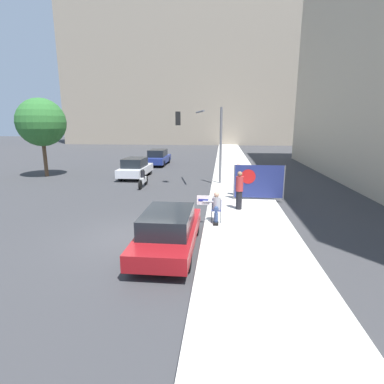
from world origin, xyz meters
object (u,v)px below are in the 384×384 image
(protest_banner, at_px, (259,182))
(car_on_road_midblock, at_px, (158,157))
(pedestrian_behind, at_px, (238,179))
(street_tree_near_curb, at_px, (41,122))
(traffic_light_pole, at_px, (204,132))
(jogger_on_sidewalk, at_px, (239,190))
(seated_protester, at_px, (216,206))
(motorcycle_on_road, at_px, (143,179))
(car_on_road_nearest, at_px, (135,168))
(parked_car_curbside, at_px, (169,230))

(protest_banner, height_order, car_on_road_midblock, protest_banner)
(car_on_road_midblock, bearing_deg, pedestrian_behind, -60.64)
(street_tree_near_curb, bearing_deg, pedestrian_behind, -20.90)
(pedestrian_behind, distance_m, street_tree_near_curb, 15.83)
(traffic_light_pole, distance_m, street_tree_near_curb, 12.63)
(pedestrian_behind, relative_size, car_on_road_midblock, 0.38)
(jogger_on_sidewalk, bearing_deg, pedestrian_behind, -129.85)
(traffic_light_pole, height_order, street_tree_near_curb, street_tree_near_curb)
(seated_protester, bearing_deg, motorcycle_on_road, 112.99)
(pedestrian_behind, relative_size, protest_banner, 0.68)
(jogger_on_sidewalk, xyz_separation_m, pedestrian_behind, (0.07, 2.70, -0.00))
(seated_protester, relative_size, pedestrian_behind, 0.70)
(seated_protester, height_order, car_on_road_nearest, car_on_road_nearest)
(motorcycle_on_road, bearing_deg, car_on_road_nearest, 113.60)
(car_on_road_nearest, distance_m, street_tree_near_curb, 7.83)
(jogger_on_sidewalk, xyz_separation_m, parked_car_curbside, (-2.50, -4.57, -0.37))
(jogger_on_sidewalk, relative_size, protest_banner, 0.68)
(traffic_light_pole, relative_size, car_on_road_nearest, 1.14)
(seated_protester, bearing_deg, protest_banner, 49.44)
(jogger_on_sidewalk, relative_size, pedestrian_behind, 1.00)
(parked_car_curbside, distance_m, car_on_road_midblock, 20.58)
(traffic_light_pole, distance_m, car_on_road_midblock, 11.15)
(street_tree_near_curb, bearing_deg, seated_protester, -37.25)
(parked_car_curbside, bearing_deg, seated_protester, 60.78)
(car_on_road_nearest, relative_size, car_on_road_midblock, 0.93)
(jogger_on_sidewalk, height_order, parked_car_curbside, jogger_on_sidewalk)
(seated_protester, bearing_deg, traffic_light_pole, 85.37)
(protest_banner, height_order, parked_car_curbside, protest_banner)
(protest_banner, xyz_separation_m, traffic_light_pole, (-3.13, 4.03, 2.39))
(traffic_light_pole, relative_size, parked_car_curbside, 1.09)
(seated_protester, height_order, car_on_road_midblock, car_on_road_midblock)
(parked_car_curbside, distance_m, car_on_road_nearest, 13.88)
(protest_banner, bearing_deg, street_tree_near_curb, 157.86)
(jogger_on_sidewalk, xyz_separation_m, car_on_road_nearest, (-7.38, 8.42, -0.31))
(car_on_road_nearest, bearing_deg, parked_car_curbside, -69.43)
(protest_banner, bearing_deg, seated_protester, -118.71)
(car_on_road_midblock, relative_size, street_tree_near_curb, 0.79)
(protest_banner, distance_m, motorcycle_on_road, 7.65)
(car_on_road_nearest, bearing_deg, street_tree_near_curb, -178.54)
(jogger_on_sidewalk, distance_m, protest_banner, 2.21)
(jogger_on_sidewalk, distance_m, pedestrian_behind, 2.70)
(jogger_on_sidewalk, relative_size, motorcycle_on_road, 0.87)
(seated_protester, relative_size, traffic_light_pole, 0.25)
(seated_protester, relative_size, car_on_road_midblock, 0.27)
(street_tree_near_curb, bearing_deg, jogger_on_sidewalk, -29.71)
(traffic_light_pole, xyz_separation_m, car_on_road_nearest, (-5.34, 2.47, -2.75))
(seated_protester, relative_size, street_tree_near_curb, 0.21)
(motorcycle_on_road, bearing_deg, parked_car_curbside, -70.54)
(pedestrian_behind, bearing_deg, traffic_light_pole, -100.77)
(protest_banner, bearing_deg, pedestrian_behind, 142.78)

